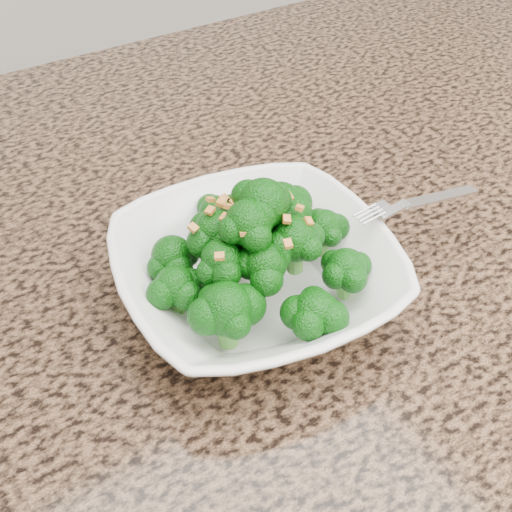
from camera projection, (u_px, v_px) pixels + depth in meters
cabinet at (308, 464)px, 0.97m from camera, size 1.55×0.95×0.87m
granite_counter at (331, 239)px, 0.67m from camera, size 1.64×1.04×0.03m
bowl at (256, 273)px, 0.56m from camera, size 0.27×0.27×0.06m
broccoli_pile at (256, 212)px, 0.52m from camera, size 0.21×0.21×0.08m
garlic_topping at (256, 169)px, 0.49m from camera, size 0.13×0.13×0.01m
fork at (402, 206)px, 0.58m from camera, size 0.16×0.03×0.01m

